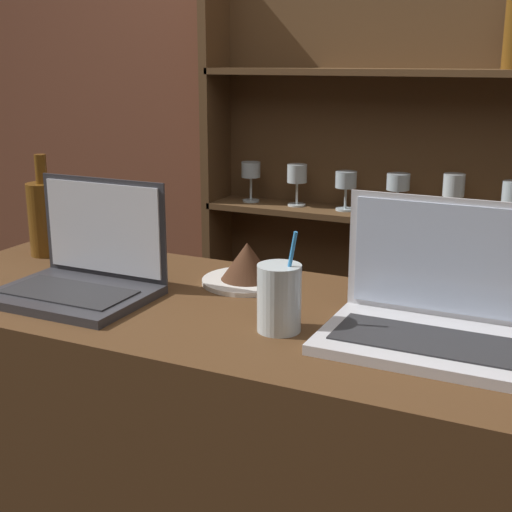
% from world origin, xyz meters
% --- Properties ---
extents(back_wall, '(7.00, 0.06, 2.70)m').
position_xyz_m(back_wall, '(0.00, 1.37, 1.35)').
color(back_wall, brown).
rests_on(back_wall, ground_plane).
extents(back_shelf, '(1.46, 0.18, 1.76)m').
position_xyz_m(back_shelf, '(0.08, 1.29, 0.92)').
color(back_shelf, brown).
rests_on(back_shelf, ground_plane).
extents(laptop_near, '(0.31, 0.23, 0.23)m').
position_xyz_m(laptop_near, '(-0.40, 0.22, 1.03)').
color(laptop_near, '#333338').
rests_on(laptop_near, bar_counter).
extents(laptop_far, '(0.35, 0.24, 0.24)m').
position_xyz_m(laptop_far, '(0.30, 0.28, 1.03)').
color(laptop_far, silver).
rests_on(laptop_far, bar_counter).
extents(cake_plate, '(0.20, 0.20, 0.09)m').
position_xyz_m(cake_plate, '(-0.13, 0.43, 1.02)').
color(cake_plate, silver).
rests_on(cake_plate, bar_counter).
extents(water_glass, '(0.08, 0.08, 0.19)m').
position_xyz_m(water_glass, '(0.04, 0.21, 1.04)').
color(water_glass, silver).
rests_on(water_glass, bar_counter).
extents(wine_bottle_amber, '(0.08, 0.08, 0.25)m').
position_xyz_m(wine_bottle_amber, '(-0.68, 0.42, 1.07)').
color(wine_bottle_amber, brown).
rests_on(wine_bottle_amber, bar_counter).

